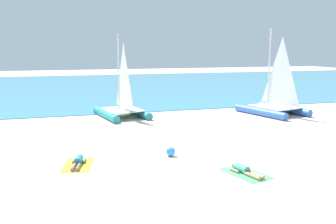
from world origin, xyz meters
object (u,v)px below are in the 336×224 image
at_px(sunbather_left, 78,161).
at_px(beach_ball, 171,152).
at_px(sailboat_blue, 274,102).
at_px(towel_left, 78,165).
at_px(sailboat_teal, 122,105).
at_px(towel_right, 245,174).
at_px(sunbather_right, 244,170).

bearing_deg(sunbather_left, beach_ball, 12.39).
bearing_deg(sailboat_blue, towel_left, -165.67).
distance_m(sailboat_blue, sunbather_left, 15.98).
bearing_deg(towel_left, sunbather_left, 77.82).
height_order(sailboat_teal, sailboat_blue, sailboat_blue).
relative_size(towel_right, beach_ball, 4.65).
distance_m(sailboat_teal, towel_left, 10.55).
bearing_deg(towel_left, towel_right, -26.19).
distance_m(sailboat_blue, towel_left, 16.03).
relative_size(sailboat_teal, towel_right, 2.96).
xyz_separation_m(sunbather_left, beach_ball, (3.91, 0.01, 0.07)).
xyz_separation_m(towel_right, beach_ball, (-1.97, 2.98, 0.20)).
bearing_deg(sunbather_right, sunbather_left, 139.48).
bearing_deg(sailboat_blue, towel_right, -141.92).
bearing_deg(sailboat_teal, beach_ball, -98.36).
bearing_deg(sunbather_left, towel_right, -14.57).
xyz_separation_m(sailboat_blue, towel_right, (-8.10, -10.65, -0.89)).
bearing_deg(sunbather_right, towel_right, -90.00).
bearing_deg(sailboat_blue, sunbather_right, -142.14).
bearing_deg(beach_ball, sailboat_blue, 37.29).
bearing_deg(sailboat_blue, beach_ball, -157.35).
xyz_separation_m(sunbather_left, sunbather_right, (5.86, -2.90, 0.00)).
bearing_deg(sunbather_right, sailboat_blue, 38.29).
xyz_separation_m(towel_left, sunbather_left, (0.01, 0.07, 0.13)).
relative_size(sunbather_left, towel_right, 0.82).
xyz_separation_m(sailboat_teal, beach_ball, (0.37, -9.82, -0.63)).
height_order(sailboat_blue, towel_left, sailboat_blue).
xyz_separation_m(towel_right, sunbather_right, (-0.02, 0.06, 0.13)).
height_order(sunbather_left, beach_ball, beach_ball).
height_order(sailboat_teal, towel_right, sailboat_teal).
height_order(sailboat_teal, sunbather_right, sailboat_teal).
distance_m(towel_right, beach_ball, 3.58).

